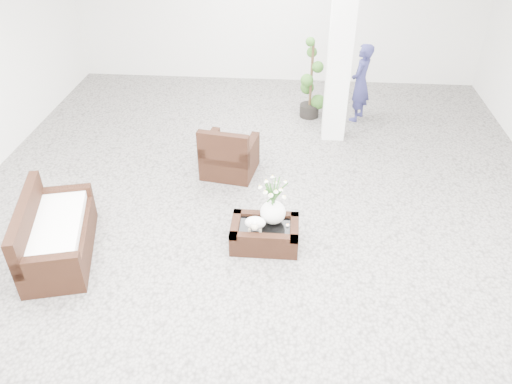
# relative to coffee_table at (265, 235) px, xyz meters

# --- Properties ---
(ground) EXTENTS (11.00, 11.00, 0.00)m
(ground) POSITION_rel_coffee_table_xyz_m (-0.15, 0.44, -0.16)
(ground) COLOR gray
(ground) RESTS_ON ground
(column) EXTENTS (0.40, 0.40, 3.50)m
(column) POSITION_rel_coffee_table_xyz_m (1.05, 3.24, 1.59)
(column) COLOR white
(column) RESTS_ON ground
(coffee_table) EXTENTS (0.90, 0.60, 0.31)m
(coffee_table) POSITION_rel_coffee_table_xyz_m (0.00, 0.00, 0.00)
(coffee_table) COLOR #331A0F
(coffee_table) RESTS_ON ground
(sheep_figurine) EXTENTS (0.28, 0.23, 0.21)m
(sheep_figurine) POSITION_rel_coffee_table_xyz_m (-0.12, -0.10, 0.26)
(sheep_figurine) COLOR white
(sheep_figurine) RESTS_ON coffee_table
(planter_narcissus) EXTENTS (0.44, 0.44, 0.80)m
(planter_narcissus) POSITION_rel_coffee_table_xyz_m (0.10, 0.10, 0.56)
(planter_narcissus) COLOR white
(planter_narcissus) RESTS_ON coffee_table
(tealight) EXTENTS (0.04, 0.04, 0.03)m
(tealight) POSITION_rel_coffee_table_xyz_m (0.30, 0.02, 0.17)
(tealight) COLOR white
(tealight) RESTS_ON coffee_table
(armchair) EXTENTS (0.94, 0.91, 0.87)m
(armchair) POSITION_rel_coffee_table_xyz_m (-0.70, 1.81, 0.28)
(armchair) COLOR #331A0F
(armchair) RESTS_ON ground
(loveseat) EXTENTS (1.14, 1.73, 0.85)m
(loveseat) POSITION_rel_coffee_table_xyz_m (-2.66, -0.42, 0.27)
(loveseat) COLOR #331A0F
(loveseat) RESTS_ON ground
(topiary) EXTENTS (0.42, 0.42, 1.58)m
(topiary) POSITION_rel_coffee_table_xyz_m (0.62, 4.03, 0.63)
(topiary) COLOR #295019
(topiary) RESTS_ON ground
(shopper) EXTENTS (0.57, 0.65, 1.51)m
(shopper) POSITION_rel_coffee_table_xyz_m (1.57, 3.99, 0.60)
(shopper) COLOR navy
(shopper) RESTS_ON ground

